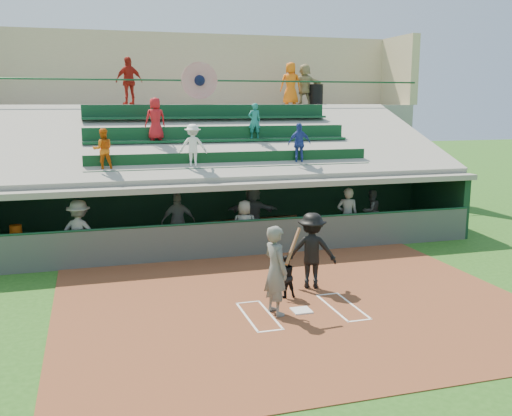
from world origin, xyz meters
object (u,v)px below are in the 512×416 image
object	(u,v)px
batter_at_plate	(276,270)
water_cooler	(16,231)
white_table	(15,249)
trash_bin	(316,95)
catcher	(285,276)
home_plate	(301,310)

from	to	relation	value
batter_at_plate	water_cooler	xyz separation A→B (m)	(-6.10, 6.31, -0.10)
white_table	trash_bin	distance (m)	14.66
catcher	water_cooler	xyz separation A→B (m)	(-6.67, 5.32, 0.39)
catcher	trash_bin	distance (m)	13.83
catcher	water_cooler	distance (m)	8.54
batter_at_plate	catcher	bearing A→B (deg)	60.01
batter_at_plate	white_table	world-z (taller)	batter_at_plate
water_cooler	white_table	bearing A→B (deg)	-170.10
catcher	white_table	size ratio (longest dim) A/B	1.27
white_table	water_cooler	bearing A→B (deg)	-1.12
trash_bin	water_cooler	bearing A→B (deg)	-151.91
batter_at_plate	trash_bin	bearing A→B (deg)	64.49
white_table	home_plate	bearing A→B (deg)	-54.13
trash_bin	home_plate	bearing A→B (deg)	-113.19
white_table	water_cooler	world-z (taller)	water_cooler
catcher	home_plate	bearing A→B (deg)	86.21
catcher	trash_bin	world-z (taller)	trash_bin
batter_at_plate	catcher	size ratio (longest dim) A/B	1.93
home_plate	trash_bin	size ratio (longest dim) A/B	0.47
white_table	trash_bin	bearing A→B (deg)	17.01
home_plate	white_table	size ratio (longest dim) A/B	0.52
water_cooler	trash_bin	bearing A→B (deg)	28.09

